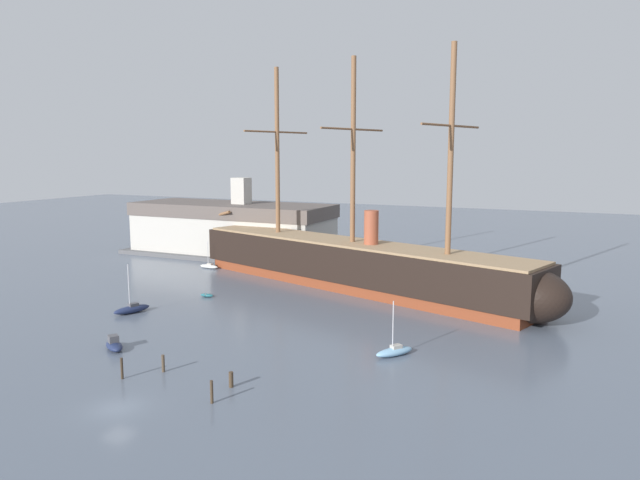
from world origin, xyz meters
name	(u,v)px	position (x,y,z in m)	size (l,w,h in m)	color
ground_plane	(118,408)	(0.00, 0.00, 0.00)	(400.00, 400.00, 0.00)	slate
tall_ship	(352,263)	(1.33, 50.79, 3.97)	(73.57, 29.03, 36.47)	brown
motorboat_foreground_left	(114,345)	(-11.36, 11.34, 0.56)	(4.01, 3.36, 1.58)	#1E284C
sailboat_mid_left	(132,309)	(-20.30, 23.82, 0.57)	(3.16, 5.43, 6.78)	#1E284C
sailboat_mid_right	(394,351)	(17.51, 22.54, 0.51)	(3.84, 4.63, 6.09)	#7FB2D6
dinghy_alongside_bow	(207,295)	(-16.35, 35.56, 0.26)	(2.19, 1.05, 0.51)	#236670
sailboat_far_left	(209,266)	(-29.16, 54.10, 0.44)	(4.05, 1.38, 5.20)	silver
dinghy_far_right	(552,308)	(31.76, 49.67, 0.25)	(1.59, 2.29, 0.50)	#B22D28
dinghy_distant_centre	(380,271)	(1.42, 64.21, 0.26)	(2.29, 1.28, 0.51)	#B22D28
mooring_piling_nearest	(122,368)	(-4.39, 5.22, 1.05)	(0.25, 0.25, 2.11)	#382B1E
mooring_piling_left_pair	(231,380)	(6.30, 7.94, 0.74)	(0.42, 0.42, 1.47)	#423323
mooring_piling_right_pair	(212,392)	(6.75, 4.25, 1.03)	(0.27, 0.27, 2.07)	#423323
mooring_piling_midwater	(163,363)	(-1.99, 8.35, 0.87)	(0.31, 0.31, 1.75)	#4C3D2D
dockside_warehouse_left	(232,229)	(-33.46, 68.69, 5.54)	(46.83, 18.42, 16.59)	#565659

